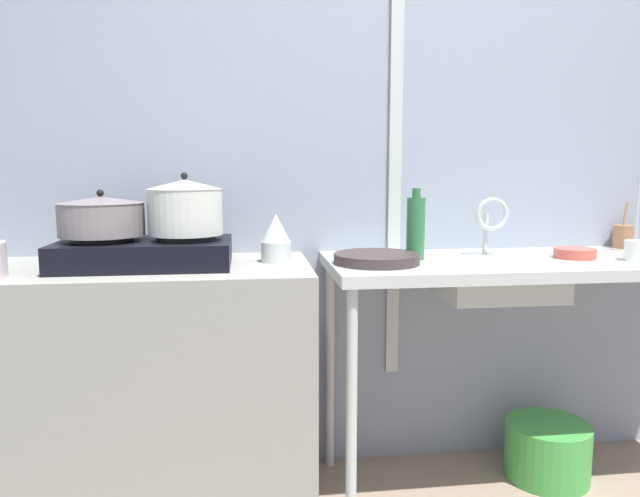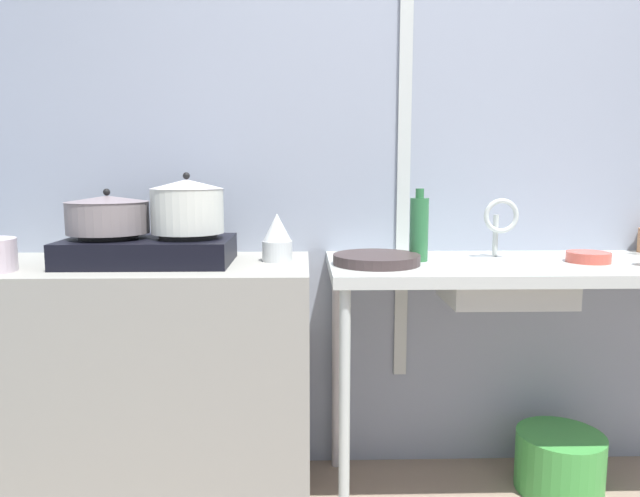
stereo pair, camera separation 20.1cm
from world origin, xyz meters
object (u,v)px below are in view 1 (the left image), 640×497
percolator (276,238)px  faucet (491,218)px  stove (145,252)px  pot_on_right_burner (185,207)px  pot_on_left_burner (101,216)px  small_bowl_on_drainboard (575,253)px  frying_pan (377,258)px  utensil_jar (623,236)px  bucket_on_floor (547,450)px  sink_basin (499,279)px  bottle_by_sink (416,228)px  cup_by_rack (636,251)px

percolator → faucet: size_ratio=0.77×
stove → pot_on_right_burner: pot_on_right_burner is taller
pot_on_left_burner → small_bowl_on_drainboard: bearing=-0.4°
pot_on_left_burner → small_bowl_on_drainboard: size_ratio=1.87×
percolator → frying_pan: bearing=-13.2°
small_bowl_on_drainboard → utensil_jar: bearing=33.5°
bucket_on_floor → sink_basin: bearing=-165.0°
pot_on_left_burner → bucket_on_floor: pot_on_left_burner is taller
stove → small_bowl_on_drainboard: size_ratio=3.79×
pot_on_right_burner → faucet: (1.12, 0.09, -0.06)m
pot_on_left_burner → percolator: 0.59m
pot_on_left_burner → pot_on_right_burner: 0.27m
frying_pan → bucket_on_floor: frying_pan is taller
pot_on_left_burner → frying_pan: (0.92, -0.04, -0.15)m
sink_basin → bottle_by_sink: size_ratio=1.61×
cup_by_rack → small_bowl_on_drainboard: size_ratio=0.53×
pot_on_left_burner → cup_by_rack: (1.85, -0.10, -0.13)m
faucet → cup_by_rack: 0.51m
small_bowl_on_drainboard → utensil_jar: size_ratio=0.79×
sink_basin → utensil_jar: size_ratio=2.19×
percolator → sink_basin: 0.81m
pot_on_left_burner → small_bowl_on_drainboard: (1.67, -0.01, -0.15)m
pot_on_left_burner → sink_basin: bearing=-1.5°
frying_pan → small_bowl_on_drainboard: bearing=2.1°
pot_on_right_burner → bucket_on_floor: bearing=1.5°
stove → sink_basin: stove is taller
bucket_on_floor → frying_pan: bearing=-174.0°
sink_basin → faucet: (0.02, 0.13, 0.21)m
sink_basin → bucket_on_floor: (0.27, 0.07, -0.71)m
small_bowl_on_drainboard → utensil_jar: utensil_jar is taller
sink_basin → frying_pan: size_ratio=1.38×
small_bowl_on_drainboard → cup_by_rack: bearing=-26.9°
pot_on_right_burner → bucket_on_floor: 1.68m
sink_basin → cup_by_rack: (0.48, -0.07, 0.10)m
percolator → cup_by_rack: bearing=-6.4°
frying_pan → cup_by_rack: bearing=-3.9°
faucet → bottle_by_sink: bottle_by_sink is taller
stove → faucet: (1.25, 0.09, 0.09)m
cup_by_rack → utensil_jar: utensil_jar is taller
percolator → cup_by_rack: (1.28, -0.14, -0.05)m
stove → sink_basin: size_ratio=1.37×
pot_on_right_burner → bucket_on_floor: pot_on_right_burner is taller
sink_basin → pot_on_right_burner: bearing=178.2°
stove → utensil_jar: bearing=6.7°
pot_on_right_burner → small_bowl_on_drainboard: 1.41m
pot_on_right_burner → cup_by_rack: (1.58, -0.10, -0.16)m
bottle_by_sink → bucket_on_floor: bearing=0.2°
frying_pan → stove: bearing=177.1°
faucet → utensil_jar: (0.63, 0.13, -0.09)m
bottle_by_sink → small_bowl_on_drainboard: bearing=-4.3°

